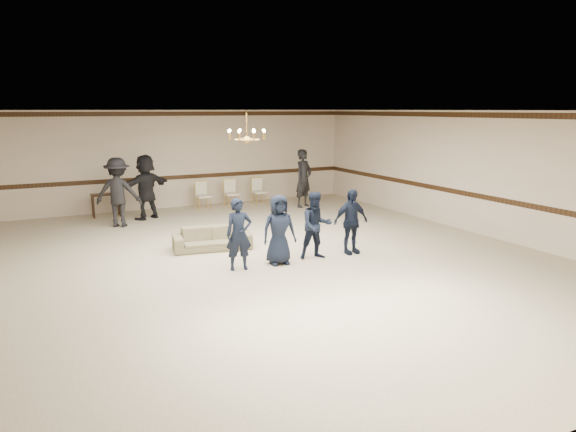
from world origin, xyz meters
name	(u,v)px	position (x,y,z in m)	size (l,w,h in m)	color
room	(265,187)	(0.00, 0.00, 1.60)	(12.01, 14.01, 3.21)	beige
chair_rail	(180,177)	(0.00, 6.99, 1.00)	(12.00, 0.02, 0.14)	#321E0F
crown_molding	(178,114)	(0.00, 6.99, 3.08)	(12.00, 0.02, 0.14)	#321E0F
chandelier	(247,125)	(0.00, 1.00, 2.88)	(0.94, 0.94, 0.89)	#C28E3E
boy_a	(239,234)	(-0.77, -0.40, 0.74)	(0.54, 0.35, 1.48)	black
boy_b	(279,230)	(0.13, -0.40, 0.74)	(0.72, 0.47, 1.48)	black
boy_c	(316,225)	(1.03, -0.40, 0.74)	(0.72, 0.56, 1.48)	black
boy_d	(351,222)	(1.93, -0.40, 0.74)	(0.87, 0.36, 1.48)	black
settee	(212,238)	(-0.78, 1.33, 0.26)	(1.80, 0.70, 0.53)	#807755
adult_left	(118,192)	(-2.33, 4.80, 0.97)	(1.25, 0.72, 1.93)	black
adult_mid	(146,187)	(-1.43, 5.50, 0.97)	(1.79, 0.57, 1.93)	black
adult_right	(304,178)	(3.67, 5.10, 0.97)	(0.70, 0.46, 1.93)	black
banquet_chair_left	(203,196)	(0.51, 6.18, 0.45)	(0.43, 0.43, 0.90)	beige
banquet_chair_mid	(232,194)	(1.51, 6.18, 0.45)	(0.43, 0.43, 0.90)	beige
banquet_chair_right	(259,192)	(2.51, 6.18, 0.45)	(0.43, 0.43, 0.90)	beige
console_table	(106,205)	(-2.49, 6.38, 0.36)	(0.85, 0.36, 0.71)	black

